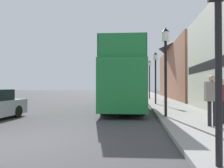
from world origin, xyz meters
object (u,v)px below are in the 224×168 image
object	(u,v)px
pedestrian_third	(221,96)
tour_bus	(123,82)
pedestrian_second	(212,95)
traffic_signal	(219,8)
lamp_post_third	(149,72)
parked_car_ahead_of_bus	(135,96)
lamp_post_nearest	(166,54)
lamp_post_second	(156,68)

from	to	relation	value
pedestrian_third	tour_bus	bearing A→B (deg)	123.36
pedestrian_second	pedestrian_third	world-z (taller)	pedestrian_second
pedestrian_second	traffic_signal	world-z (taller)	traffic_signal
traffic_signal	lamp_post_third	bearing A→B (deg)	89.62
tour_bus	traffic_signal	xyz separation A→B (m)	(2.34, -10.99, 1.06)
tour_bus	parked_car_ahead_of_bus	bearing A→B (deg)	81.34
pedestrian_third	lamp_post_third	world-z (taller)	lamp_post_third
lamp_post_nearest	pedestrian_second	bearing A→B (deg)	-61.70
lamp_post_nearest	lamp_post_second	world-z (taller)	lamp_post_second
pedestrian_third	traffic_signal	distance (m)	5.36
tour_bus	pedestrian_third	size ratio (longest dim) A/B	5.69
pedestrian_second	lamp_post_nearest	world-z (taller)	lamp_post_nearest
parked_car_ahead_of_bus	pedestrian_second	bearing A→B (deg)	-75.20
pedestrian_second	traffic_signal	size ratio (longest dim) A/B	0.48
tour_bus	traffic_signal	distance (m)	11.29
lamp_post_nearest	lamp_post_third	size ratio (longest dim) A/B	0.93
parked_car_ahead_of_bus	lamp_post_nearest	distance (m)	11.76
parked_car_ahead_of_bus	lamp_post_nearest	xyz separation A→B (m)	(1.54, -11.40, 2.44)
parked_car_ahead_of_bus	tour_bus	bearing A→B (deg)	-92.96
pedestrian_third	lamp_post_second	size ratio (longest dim) A/B	0.40
traffic_signal	lamp_post_nearest	distance (m)	6.64
lamp_post_nearest	lamp_post_third	world-z (taller)	lamp_post_third
tour_bus	traffic_signal	bearing A→B (deg)	-80.57
lamp_post_third	tour_bus	bearing A→B (deg)	-102.31
tour_bus	pedestrian_second	world-z (taller)	tour_bus
lamp_post_third	parked_car_ahead_of_bus	bearing A→B (deg)	-111.71
lamp_post_third	pedestrian_second	bearing A→B (deg)	-86.48
lamp_post_second	pedestrian_third	bearing A→B (deg)	-80.65
tour_bus	pedestrian_second	size ratio (longest dim) A/B	5.36
parked_car_ahead_of_bus	pedestrian_second	distance (m)	14.15
traffic_signal	parked_car_ahead_of_bus	bearing A→B (deg)	95.04
tour_bus	pedestrian_second	bearing A→B (deg)	-64.64
pedestrian_second	traffic_signal	distance (m)	4.69
parked_car_ahead_of_bus	lamp_post_second	distance (m)	4.64
tour_bus	parked_car_ahead_of_bus	world-z (taller)	tour_bus
pedestrian_second	lamp_post_nearest	distance (m)	3.35
traffic_signal	lamp_post_second	world-z (taller)	lamp_post_second
parked_car_ahead_of_bus	lamp_post_second	world-z (taller)	lamp_post_second
traffic_signal	lamp_post_second	xyz separation A→B (m)	(0.17, 14.52, 0.20)
pedestrian_third	traffic_signal	bearing A→B (deg)	-110.62
lamp_post_nearest	lamp_post_third	distance (m)	15.77
pedestrian_third	lamp_post_nearest	distance (m)	3.27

